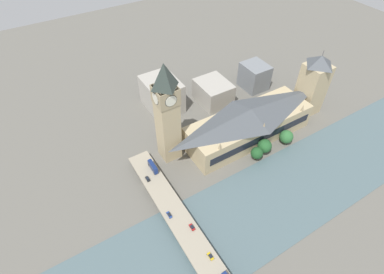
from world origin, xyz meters
TOP-DOWN VIEW (x-y plane):
  - ground_plane at (0.00, 0.00)m, footprint 600.00×600.00m
  - river_water at (-33.74, 0.00)m, footprint 55.47×360.00m
  - parliament_hall at (17.81, -8.00)m, footprint 30.09×93.48m
  - clock_tower at (31.50, 48.95)m, footprint 13.64×13.64m
  - victoria_tower at (17.87, -67.19)m, footprint 16.91×16.91m
  - road_bridge at (-33.74, 69.94)m, footprint 142.94×13.57m
  - double_decker_bus_rear at (20.85, 66.62)m, footprint 10.05×2.59m
  - car_northbound_lead at (15.27, 73.13)m, footprint 4.14×1.86m
  - car_northbound_mid at (-26.82, 66.49)m, footprint 4.19×1.91m
  - car_northbound_tail at (-45.29, 66.85)m, footprint 4.20×1.85m
  - car_southbound_lead at (-13.74, 73.48)m, footprint 4.37×1.74m
  - city_block_west at (65.66, -9.95)m, footprint 28.09×23.95m
  - city_block_center at (64.43, -51.77)m, footprint 22.05×19.35m
  - city_block_east at (80.90, 29.00)m, footprint 32.40×25.21m
  - tree_embankment_near at (-3.26, 1.38)m, footprint 8.33×8.33m
  - tree_embankment_mid at (-1.39, -6.84)m, footprint 9.72×9.72m
  - tree_embankment_far at (-2.05, -26.50)m, footprint 9.63×9.63m

SIDE VIEW (x-z plane):
  - ground_plane at x=0.00m, z-range 0.00..0.00m
  - river_water at x=-33.74m, z-range 0.00..0.30m
  - road_bridge at x=-33.74m, z-range 1.79..7.55m
  - car_southbound_lead at x=-13.74m, z-range 5.76..7.01m
  - car_northbound_tail at x=-45.29m, z-range 5.77..7.05m
  - car_northbound_mid at x=-26.82m, z-range 5.74..7.13m
  - car_northbound_lead at x=15.27m, z-range 5.75..7.19m
  - tree_embankment_far at x=-2.05m, z-range 0.93..12.43m
  - tree_embankment_near at x=-3.26m, z-range 1.25..12.11m
  - tree_embankment_mid at x=-1.39m, z-range 1.27..13.54m
  - double_decker_bus_rear at x=20.85m, z-range 6.01..11.02m
  - city_block_west at x=65.66m, z-range 0.00..18.16m
  - city_block_center at x=64.43m, z-range 0.00..21.78m
  - city_block_east at x=80.90m, z-range 0.00..24.82m
  - parliament_hall at x=17.81m, z-range -0.10..25.56m
  - victoria_tower at x=17.87m, z-range -2.00..50.58m
  - clock_tower at x=31.50m, z-range 2.65..74.48m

